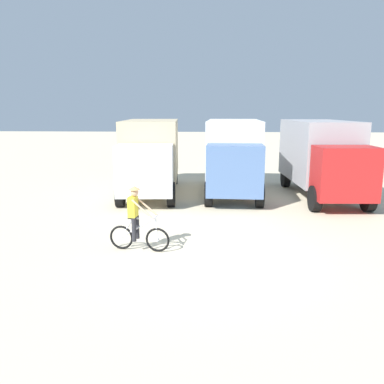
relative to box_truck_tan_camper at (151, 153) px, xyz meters
The scene contains 5 objects.
ground_plane 8.83m from the box_truck_tan_camper, 71.61° to the right, with size 120.00×120.00×0.00m, color beige.
box_truck_tan_camper is the anchor object (origin of this frame).
box_truck_white_box 3.82m from the box_truck_tan_camper, ahead, with size 2.56×6.81×3.35m.
box_truck_grey_hauler 7.68m from the box_truck_tan_camper, ahead, with size 2.71×6.86×3.35m.
cyclist_orange_shirt 7.88m from the box_truck_tan_camper, 83.94° to the right, with size 1.72×0.53×1.82m.
Camera 1 is at (0.21, -10.02, 3.84)m, focal length 37.32 mm.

